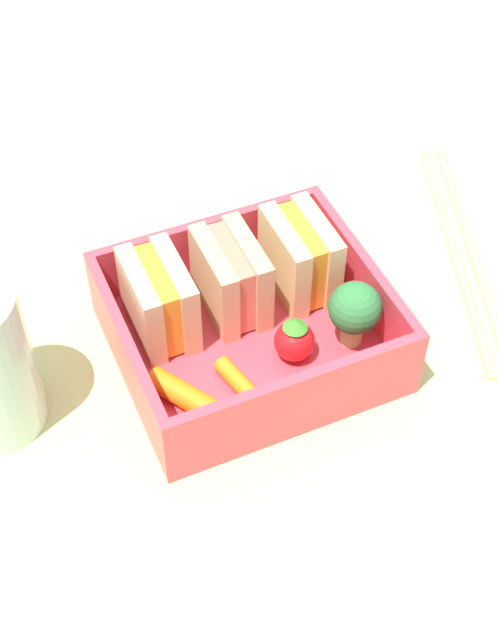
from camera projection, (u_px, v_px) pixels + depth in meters
ground_plane at (249, 360)px, 54.64cm from camera, size 120.00×120.00×2.00cm
bento_tray at (249, 343)px, 53.44cm from camera, size 15.40×13.71×1.20cm
bento_rim at (249, 315)px, 51.56cm from camera, size 15.40×13.71×3.82cm
sandwich_left at (159, 300)px, 51.54cm from camera, size 3.24×5.36×5.02cm
sandwich_center_left at (231, 278)px, 52.74cm from camera, size 3.24×5.36×5.02cm
sandwich_center at (300, 256)px, 53.94cm from camera, size 3.24×5.36×5.02cm
carrot_stick_left at (185, 396)px, 49.22cm from camera, size 3.57×4.58×1.42cm
carrot_stick_far_left at (240, 383)px, 50.02cm from camera, size 1.85×3.81×1.04cm
strawberry_far_left at (295, 340)px, 51.09cm from camera, size 2.40×2.40×3.00cm
broccoli_floret at (355, 310)px, 50.80cm from camera, size 3.11×3.11×4.41cm
chopstick_pair at (464, 250)px, 59.12cm from camera, size 9.10×20.69×0.70cm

